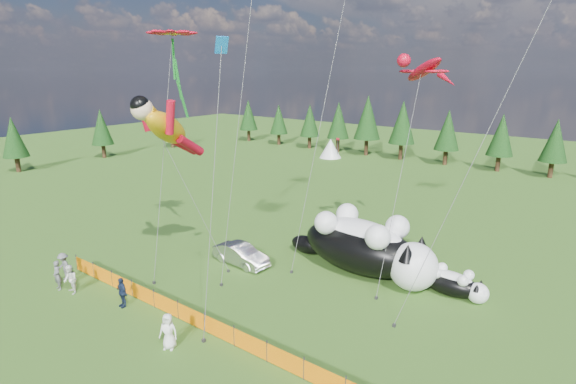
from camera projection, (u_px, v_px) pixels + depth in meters
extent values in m
plane|color=#0E3309|center=(232.00, 302.00, 25.34)|extent=(160.00, 160.00, 0.00)
cylinder|color=#262626|center=(77.00, 262.00, 29.21)|extent=(0.06, 0.06, 1.10)
cylinder|color=#262626|center=(94.00, 270.00, 28.06)|extent=(0.06, 0.06, 1.10)
cylinder|color=#262626|center=(112.00, 279.00, 26.90)|extent=(0.06, 0.06, 1.10)
cylinder|color=#262626|center=(132.00, 288.00, 25.75)|extent=(0.06, 0.06, 1.10)
cylinder|color=#262626|center=(154.00, 298.00, 24.60)|extent=(0.06, 0.06, 1.10)
cylinder|color=#262626|center=(178.00, 310.00, 23.45)|extent=(0.06, 0.06, 1.10)
cylinder|color=#262626|center=(205.00, 322.00, 22.30)|extent=(0.06, 0.06, 1.10)
cylinder|color=#262626|center=(234.00, 336.00, 21.15)|extent=(0.06, 0.06, 1.10)
cylinder|color=#262626|center=(267.00, 351.00, 19.99)|extent=(0.06, 0.06, 1.10)
cylinder|color=#262626|center=(304.00, 368.00, 18.84)|extent=(0.06, 0.06, 1.10)
cube|color=orange|center=(85.00, 267.00, 28.64)|extent=(2.00, 0.04, 0.90)
cube|color=orange|center=(103.00, 275.00, 27.49)|extent=(2.00, 0.04, 0.90)
cube|color=orange|center=(122.00, 284.00, 26.34)|extent=(2.00, 0.04, 0.90)
cube|color=orange|center=(143.00, 294.00, 25.19)|extent=(2.00, 0.04, 0.90)
cube|color=orange|center=(166.00, 305.00, 24.04)|extent=(2.00, 0.04, 0.90)
cube|color=orange|center=(191.00, 317.00, 22.89)|extent=(2.00, 0.04, 0.90)
cube|color=orange|center=(219.00, 330.00, 21.73)|extent=(2.00, 0.04, 0.90)
cube|color=orange|center=(250.00, 344.00, 20.58)|extent=(2.00, 0.04, 0.90)
cube|color=orange|center=(285.00, 360.00, 19.43)|extent=(2.00, 0.04, 0.90)
cube|color=orange|center=(324.00, 379.00, 18.28)|extent=(2.00, 0.04, 0.90)
ellipsoid|color=black|center=(359.00, 247.00, 28.86)|extent=(8.47, 4.57, 3.26)
ellipsoid|color=white|center=(360.00, 235.00, 28.65)|extent=(6.39, 3.29, 1.99)
sphere|color=white|center=(413.00, 267.00, 26.45)|extent=(2.90, 2.90, 2.90)
sphere|color=#DA557E|center=(433.00, 273.00, 25.65)|extent=(0.41, 0.41, 0.41)
ellipsoid|color=black|center=(307.00, 245.00, 31.94)|extent=(2.64, 1.50, 1.27)
cone|color=black|center=(408.00, 253.00, 25.52)|extent=(1.01, 1.01, 1.01)
cone|color=black|center=(422.00, 244.00, 26.76)|extent=(1.01, 1.01, 1.01)
sphere|color=white|center=(397.00, 227.00, 28.01)|extent=(1.52, 1.52, 1.52)
sphere|color=white|center=(378.00, 237.00, 26.33)|extent=(1.52, 1.52, 1.52)
sphere|color=white|center=(347.00, 214.00, 30.47)|extent=(1.52, 1.52, 1.52)
sphere|color=white|center=(326.00, 223.00, 28.79)|extent=(1.52, 1.52, 1.52)
ellipsoid|color=black|center=(451.00, 284.00, 26.01)|extent=(3.40, 1.73, 1.33)
ellipsoid|color=white|center=(451.00, 279.00, 25.93)|extent=(2.57, 1.24, 0.81)
sphere|color=white|center=(478.00, 293.00, 25.08)|extent=(1.18, 1.18, 1.18)
sphere|color=#DA557E|center=(487.00, 296.00, 24.77)|extent=(0.17, 0.17, 0.17)
ellipsoid|color=black|center=(421.00, 281.00, 27.21)|extent=(1.06, 0.57, 0.52)
cone|color=black|center=(477.00, 288.00, 24.69)|extent=(0.41, 0.41, 0.41)
cone|color=black|center=(481.00, 283.00, 25.22)|extent=(0.41, 0.41, 0.41)
sphere|color=white|center=(469.00, 275.00, 25.70)|extent=(0.62, 0.62, 0.62)
sphere|color=white|center=(463.00, 281.00, 24.99)|extent=(0.62, 0.62, 0.62)
sphere|color=white|center=(442.00, 268.00, 26.66)|extent=(0.62, 0.62, 0.62)
sphere|color=white|center=(436.00, 273.00, 25.95)|extent=(0.62, 0.62, 0.62)
imported|color=#AFAFB4|center=(241.00, 255.00, 30.05)|extent=(4.27, 1.70, 1.38)
imported|color=#5B5C60|center=(57.00, 275.00, 26.57)|extent=(0.70, 0.50, 1.80)
imported|color=white|center=(70.00, 280.00, 26.06)|extent=(0.96, 0.71, 1.76)
imported|color=#16223E|center=(122.00, 292.00, 24.63)|extent=(1.06, 0.63, 1.72)
imported|color=#5B5C60|center=(64.00, 266.00, 27.80)|extent=(1.19, 0.70, 1.76)
imported|color=white|center=(168.00, 331.00, 20.90)|extent=(1.03, 0.90, 1.78)
cylinder|color=#595959|center=(199.00, 202.00, 27.84)|extent=(0.03, 0.03, 9.75)
cube|color=#262626|center=(228.00, 271.00, 29.05)|extent=(0.15, 0.15, 0.16)
cylinder|color=#595959|center=(402.00, 176.00, 27.38)|extent=(0.03, 0.03, 14.88)
cube|color=#262626|center=(376.00, 298.00, 25.61)|extent=(0.15, 0.15, 0.16)
cylinder|color=#595959|center=(163.00, 157.00, 27.51)|extent=(0.03, 0.03, 15.32)
cube|color=#262626|center=(154.00, 283.00, 27.45)|extent=(0.15, 0.15, 0.16)
cube|color=#198C28|center=(175.00, 79.00, 28.33)|extent=(0.22, 0.22, 4.91)
cylinder|color=#595959|center=(237.00, 136.00, 27.01)|extent=(0.03, 0.03, 18.00)
cube|color=#262626|center=(221.00, 285.00, 27.18)|extent=(0.15, 0.15, 0.16)
cylinder|color=#595959|center=(482.00, 143.00, 20.54)|extent=(0.03, 0.03, 19.83)
cube|color=#262626|center=(394.00, 325.00, 22.86)|extent=(0.15, 0.15, 0.16)
cylinder|color=#595959|center=(212.00, 195.00, 21.18)|extent=(0.03, 0.03, 13.97)
cube|color=#262626|center=(204.00, 340.00, 21.59)|extent=(0.15, 0.15, 0.16)
cylinder|color=#595959|center=(324.00, 108.00, 29.45)|extent=(0.03, 0.03, 21.70)
cube|color=#262626|center=(292.00, 272.00, 28.90)|extent=(0.15, 0.15, 0.16)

